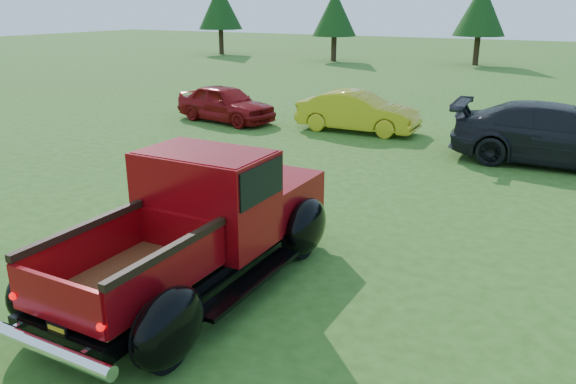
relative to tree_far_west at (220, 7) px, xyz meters
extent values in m
plane|color=#2E5016|center=(22.00, -30.00, -3.52)|extent=(120.00, 120.00, 0.00)
cylinder|color=#332114|center=(0.00, 0.00, -2.58)|extent=(0.36, 0.36, 1.87)
cone|color=black|center=(0.00, 0.00, 0.02)|extent=(3.33, 3.33, 3.33)
cylinder|color=#332114|center=(10.00, -1.00, -2.69)|extent=(0.36, 0.36, 1.66)
cone|color=black|center=(10.00, -1.00, -0.39)|extent=(2.94, 2.94, 2.94)
cylinder|color=#332114|center=(19.00, 1.00, -2.62)|extent=(0.36, 0.36, 1.80)
cone|color=black|center=(19.00, 1.00, -0.12)|extent=(3.20, 3.20, 3.20)
cylinder|color=black|center=(20.84, -32.93, -3.12)|extent=(0.24, 0.80, 0.79)
cylinder|color=black|center=(22.53, -32.92, -3.12)|extent=(0.24, 0.80, 0.79)
cylinder|color=black|center=(20.81, -29.76, -3.12)|extent=(0.24, 0.80, 0.79)
cylinder|color=black|center=(22.50, -29.74, -3.12)|extent=(0.24, 0.80, 0.79)
cube|color=black|center=(21.67, -31.29, -3.07)|extent=(1.43, 4.67, 0.20)
cube|color=maroon|center=(21.66, -29.65, -2.67)|extent=(1.70, 1.50, 0.62)
cube|color=silver|center=(21.65, -28.89, -2.68)|extent=(1.59, 0.07, 0.50)
cube|color=maroon|center=(21.67, -30.94, -2.33)|extent=(1.78, 1.16, 1.29)
cube|color=black|center=(21.67, -30.94, -1.98)|extent=(1.81, 1.06, 0.50)
cube|color=maroon|center=(21.67, -30.94, -1.71)|extent=(1.70, 1.06, 0.08)
cube|color=brown|center=(21.68, -32.53, -2.90)|extent=(1.36, 2.00, 0.05)
cube|color=maroon|center=(21.01, -32.53, -2.65)|extent=(0.07, 1.98, 0.52)
cube|color=maroon|center=(22.35, -32.52, -2.65)|extent=(0.07, 1.98, 0.52)
cube|color=maroon|center=(21.67, -31.54, -2.65)|extent=(1.34, 0.06, 0.52)
cube|color=maroon|center=(21.69, -33.52, -2.65)|extent=(1.34, 0.07, 0.52)
cube|color=black|center=(21.01, -32.53, -2.34)|extent=(0.11, 1.98, 0.09)
cube|color=black|center=(22.35, -32.52, -2.34)|extent=(0.11, 1.98, 0.09)
ellipsoid|color=black|center=(20.74, -32.93, -3.00)|extent=(0.47, 1.06, 0.87)
ellipsoid|color=black|center=(22.63, -32.92, -3.00)|extent=(0.47, 1.06, 0.87)
ellipsoid|color=black|center=(20.71, -29.76, -3.00)|extent=(0.47, 1.06, 0.87)
ellipsoid|color=black|center=(22.60, -29.74, -3.00)|extent=(0.47, 1.06, 0.87)
cube|color=black|center=(20.73, -31.35, -3.19)|extent=(0.34, 2.09, 0.06)
cube|color=black|center=(22.61, -31.33, -3.19)|extent=(0.34, 2.09, 0.06)
cylinder|color=silver|center=(21.69, -33.77, -3.02)|extent=(1.94, 0.18, 0.16)
cube|color=black|center=(21.69, -33.56, -2.97)|extent=(0.30, 0.02, 0.15)
cube|color=gold|center=(21.69, -33.57, -2.97)|extent=(0.24, 0.01, 0.10)
sphere|color=#CC0505|center=(21.05, -33.55, -2.75)|extent=(0.09, 0.09, 0.09)
sphere|color=#CC0505|center=(22.32, -33.54, -2.75)|extent=(0.09, 0.09, 0.09)
imported|color=maroon|center=(15.45, -21.61, -2.92)|extent=(3.72, 1.97, 1.21)
imported|color=gold|center=(19.86, -20.94, -2.91)|extent=(3.72, 1.43, 1.21)
imported|color=black|center=(25.50, -22.07, -2.79)|extent=(5.12, 2.31, 1.45)
camera|label=1|loc=(26.16, -36.78, 0.20)|focal=35.00mm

